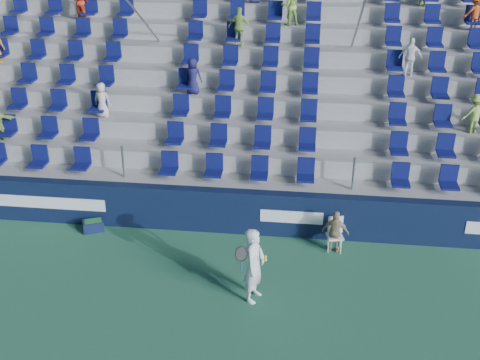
% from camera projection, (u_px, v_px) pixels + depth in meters
% --- Properties ---
extents(ground, '(70.00, 70.00, 0.00)m').
position_uv_depth(ground, '(216.00, 307.00, 13.08)').
color(ground, '#2C6847').
rests_on(ground, ground).
extents(sponsor_wall, '(24.00, 0.32, 1.20)m').
position_uv_depth(sponsor_wall, '(234.00, 211.00, 15.60)').
color(sponsor_wall, '#0E1834').
rests_on(sponsor_wall, ground).
extents(grandstand, '(24.00, 8.17, 6.63)m').
position_uv_depth(grandstand, '(253.00, 92.00, 19.41)').
color(grandstand, '#9F9F9A').
rests_on(grandstand, ground).
extents(tennis_player, '(0.69, 0.73, 1.77)m').
position_uv_depth(tennis_player, '(254.00, 265.00, 12.95)').
color(tennis_player, silver).
rests_on(tennis_player, ground).
extents(line_judge_chair, '(0.46, 0.47, 0.87)m').
position_uv_depth(line_judge_chair, '(335.00, 231.00, 14.92)').
color(line_judge_chair, white).
rests_on(line_judge_chair, ground).
extents(line_judge, '(0.70, 0.39, 1.13)m').
position_uv_depth(line_judge, '(335.00, 232.00, 14.77)').
color(line_judge, tan).
rests_on(line_judge, ground).
extents(ball_bin, '(0.62, 0.53, 0.30)m').
position_uv_depth(ball_bin, '(93.00, 225.00, 15.82)').
color(ball_bin, '#0F1837').
rests_on(ball_bin, ground).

